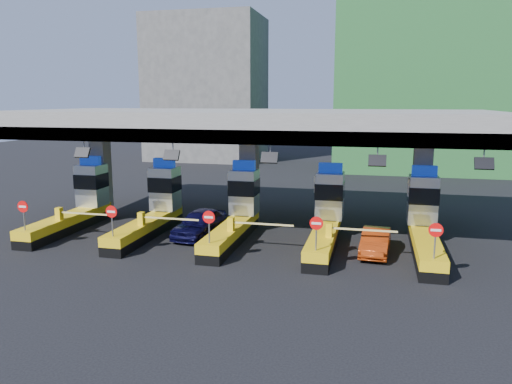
# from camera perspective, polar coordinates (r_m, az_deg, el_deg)

# --- Properties ---
(ground) EXTENTS (120.00, 120.00, 0.00)m
(ground) POSITION_cam_1_polar(r_m,az_deg,el_deg) (28.11, -2.28, -5.24)
(ground) COLOR black
(ground) RESTS_ON ground
(toll_canopy) EXTENTS (28.00, 12.09, 7.00)m
(toll_canopy) POSITION_cam_1_polar(r_m,az_deg,el_deg) (29.87, -0.85, 7.64)
(toll_canopy) COLOR slate
(toll_canopy) RESTS_ON ground
(toll_lane_far_left) EXTENTS (4.43, 8.00, 4.16)m
(toll_lane_far_left) POSITION_cam_1_polar(r_m,az_deg,el_deg) (32.15, -19.57, -1.28)
(toll_lane_far_left) COLOR black
(toll_lane_far_left) RESTS_ON ground
(toll_lane_left) EXTENTS (4.43, 8.00, 4.16)m
(toll_lane_left) POSITION_cam_1_polar(r_m,az_deg,el_deg) (29.74, -11.46, -1.80)
(toll_lane_left) COLOR black
(toll_lane_left) RESTS_ON ground
(toll_lane_center) EXTENTS (4.43, 8.00, 4.16)m
(toll_lane_center) POSITION_cam_1_polar(r_m,az_deg,el_deg) (28.02, -2.14, -2.34)
(toll_lane_center) COLOR black
(toll_lane_center) RESTS_ON ground
(toll_lane_right) EXTENTS (4.43, 8.00, 4.16)m
(toll_lane_right) POSITION_cam_1_polar(r_m,az_deg,el_deg) (27.14, 8.10, -2.86)
(toll_lane_right) COLOR black
(toll_lane_right) RESTS_ON ground
(toll_lane_far_right) EXTENTS (4.43, 8.00, 4.16)m
(toll_lane_far_right) POSITION_cam_1_polar(r_m,az_deg,el_deg) (27.15, 18.67, -3.31)
(toll_lane_far_right) COLOR black
(toll_lane_far_right) RESTS_ON ground
(bg_building_scaffold) EXTENTS (18.00, 12.00, 28.00)m
(bg_building_scaffold) POSITION_cam_1_polar(r_m,az_deg,el_deg) (58.56, 18.71, 16.19)
(bg_building_scaffold) COLOR #1E5926
(bg_building_scaffold) RESTS_ON ground
(bg_building_concrete) EXTENTS (14.00, 10.00, 18.00)m
(bg_building_concrete) POSITION_cam_1_polar(r_m,az_deg,el_deg) (65.63, -5.63, 11.62)
(bg_building_concrete) COLOR #4C4C49
(bg_building_concrete) RESTS_ON ground
(van) EXTENTS (2.34, 4.71, 1.54)m
(van) POSITION_cam_1_polar(r_m,az_deg,el_deg) (28.35, -6.42, -3.55)
(van) COLOR black
(van) RESTS_ON ground
(red_car) EXTENTS (1.59, 3.90, 1.26)m
(red_car) POSITION_cam_1_polar(r_m,az_deg,el_deg) (25.74, 13.50, -5.55)
(red_car) COLOR #9E300C
(red_car) RESTS_ON ground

